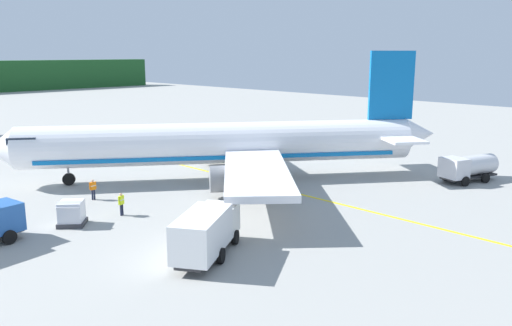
{
  "coord_description": "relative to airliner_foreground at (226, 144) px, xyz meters",
  "views": [
    {
      "loc": [
        0.48,
        -17.88,
        11.69
      ],
      "look_at": [
        31.06,
        12.56,
        2.46
      ],
      "focal_mm": 36.21,
      "sensor_mm": 36.0,
      "label": 1
    }
  ],
  "objects": [
    {
      "name": "apron_guide_line",
      "position": [
        0.88,
        -4.66,
        -3.39
      ],
      "size": [
        0.3,
        60.0,
        0.01
      ],
      "primitive_type": "cube",
      "color": "yellow",
      "rests_on": "ground"
    },
    {
      "name": "crew_marshaller",
      "position": [
        -12.8,
        -2.76,
        -2.38
      ],
      "size": [
        0.58,
        0.39,
        1.71
      ],
      "color": "#191E33",
      "rests_on": "ground"
    },
    {
      "name": "service_truck_catering",
      "position": [
        -13.37,
        -13.2,
        -1.82
      ],
      "size": [
        6.9,
        5.43,
        2.81
      ],
      "color": "white",
      "rests_on": "ground"
    },
    {
      "name": "crew_loader_left",
      "position": [
        -12.23,
        2.54,
        -2.39
      ],
      "size": [
        0.63,
        0.25,
        1.69
      ],
      "color": "#191E33",
      "rests_on": "ground"
    },
    {
      "name": "airliner_foreground",
      "position": [
        0.0,
        0.0,
        0.0
      ],
      "size": [
        35.53,
        30.37,
        11.9
      ],
      "color": "white",
      "rests_on": "ground"
    },
    {
      "name": "service_truck_baggage",
      "position": [
        15.14,
        -16.48,
        -2.0
      ],
      "size": [
        6.13,
        3.67,
        2.4
      ],
      "color": "silver",
      "rests_on": "ground"
    },
    {
      "name": "cargo_container_near",
      "position": [
        -16.39,
        -2.28,
        -2.53
      ],
      "size": [
        2.47,
        2.47,
        1.84
      ],
      "color": "#333338",
      "rests_on": "ground"
    }
  ]
}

